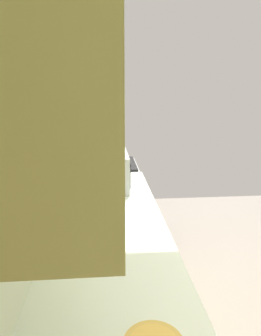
% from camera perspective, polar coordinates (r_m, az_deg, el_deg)
% --- Properties ---
extents(wall_back, '(3.80, 0.12, 2.64)m').
position_cam_1_polar(wall_back, '(1.67, -17.29, 1.27)').
color(wall_back, beige).
rests_on(wall_back, ground_plane).
extents(upper_cabinets, '(1.92, 0.32, 0.75)m').
position_cam_1_polar(upper_cabinets, '(1.28, -12.08, 22.10)').
color(upper_cabinets, tan).
extents(oven_range, '(0.59, 0.64, 1.10)m').
position_cam_1_polar(oven_range, '(3.28, -4.41, -7.02)').
color(oven_range, '#B7BABF').
rests_on(oven_range, ground_plane).
extents(microwave, '(0.46, 0.38, 0.27)m').
position_cam_1_polar(microwave, '(2.42, -4.87, -0.43)').
color(microwave, '#B7BABF').
rests_on(microwave, counter_run).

